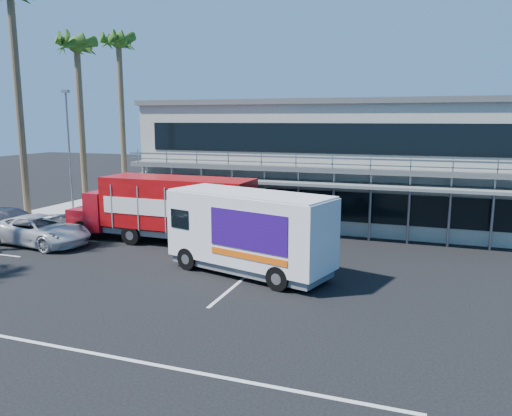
% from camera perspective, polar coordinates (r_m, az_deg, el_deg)
% --- Properties ---
extents(ground, '(120.00, 120.00, 0.00)m').
position_cam_1_polar(ground, '(19.56, -8.38, -8.51)').
color(ground, black).
rests_on(ground, ground).
extents(building, '(22.40, 12.00, 7.30)m').
position_cam_1_polar(building, '(31.88, 9.12, 5.41)').
color(building, gray).
rests_on(building, ground).
extents(curb_strip, '(3.00, 32.00, 0.16)m').
position_cam_1_polar(curb_strip, '(33.21, -26.72, -1.60)').
color(curb_strip, '#A5A399').
rests_on(curb_strip, ground).
extents(palm_d, '(2.80, 2.80, 14.75)m').
position_cam_1_polar(palm_d, '(34.80, -26.22, 20.07)').
color(palm_d, brown).
rests_on(palm_d, ground).
extents(palm_e, '(2.80, 2.80, 12.25)m').
position_cam_1_polar(palm_e, '(37.83, -19.77, 16.19)').
color(palm_e, brown).
rests_on(palm_e, ground).
extents(palm_f, '(2.80, 2.80, 13.25)m').
position_cam_1_polar(palm_f, '(42.56, -15.40, 16.89)').
color(palm_f, brown).
rests_on(palm_f, ground).
extents(light_pole_far, '(0.50, 0.25, 8.09)m').
position_cam_1_polar(light_pole_far, '(35.76, -20.59, 6.76)').
color(light_pole_far, gray).
rests_on(light_pole_far, ground).
extents(red_truck, '(10.00, 2.57, 3.35)m').
position_cam_1_polar(red_truck, '(25.54, -10.26, 0.12)').
color(red_truck, maroon).
rests_on(red_truck, ground).
extents(white_van, '(7.24, 4.13, 3.35)m').
position_cam_1_polar(white_van, '(20.04, -0.77, -2.66)').
color(white_van, white).
rests_on(white_van, ground).
extents(parked_car_c, '(5.57, 3.05, 1.48)m').
position_cam_1_polar(parked_car_c, '(27.14, -23.41, -2.35)').
color(parked_car_c, silver).
rests_on(parked_car_c, ground).
extents(parked_car_d, '(5.35, 2.95, 1.47)m').
position_cam_1_polar(parked_car_d, '(29.95, -26.26, -1.46)').
color(parked_car_d, '#313542').
rests_on(parked_car_d, ground).
extents(parked_car_e, '(4.52, 2.04, 1.50)m').
position_cam_1_polar(parked_car_e, '(32.59, -14.88, 0.16)').
color(parked_car_e, slate).
rests_on(parked_car_e, ground).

